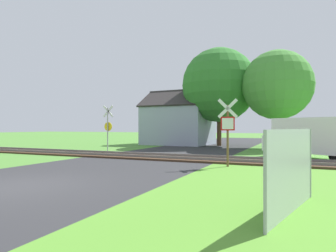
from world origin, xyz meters
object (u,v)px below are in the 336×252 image
(crossing_sign_far, at_px, (108,125))
(mail_truck, at_px, (313,136))
(house, at_px, (178,124))
(stop_sign_near, at_px, (228,127))
(tree_right, at_px, (277,85))
(fence_panel, at_px, (292,171))
(tree_center, at_px, (219,85))

(crossing_sign_far, xyz_separation_m, mail_truck, (13.31, 0.06, -0.64))
(crossing_sign_far, height_order, house, house)
(stop_sign_near, bearing_deg, tree_right, -108.71)
(tree_right, relative_size, fence_panel, 2.50)
(house, xyz_separation_m, mail_truck, (11.72, -9.69, -0.81))
(stop_sign_near, xyz_separation_m, tree_right, (1.25, 12.82, 3.44))
(stop_sign_near, relative_size, tree_right, 0.37)
(tree_center, relative_size, mail_truck, 1.76)
(stop_sign_near, height_order, crossing_sign_far, crossing_sign_far)
(house, relative_size, tree_center, 0.74)
(tree_right, relative_size, tree_center, 0.88)
(stop_sign_near, xyz_separation_m, house, (-8.17, 14.71, 0.32))
(crossing_sign_far, height_order, fence_panel, crossing_sign_far)
(house, bearing_deg, tree_center, -3.15)
(crossing_sign_far, bearing_deg, tree_center, 58.08)
(fence_panel, bearing_deg, stop_sign_near, 36.61)
(tree_right, distance_m, fence_panel, 19.76)
(tree_right, height_order, tree_center, tree_center)
(house, relative_size, mail_truck, 1.31)
(stop_sign_near, distance_m, tree_right, 13.33)
(crossing_sign_far, relative_size, mail_truck, 0.64)
(stop_sign_near, height_order, mail_truck, stop_sign_near)
(crossing_sign_far, height_order, mail_truck, crossing_sign_far)
(stop_sign_near, bearing_deg, mail_truck, -138.40)
(tree_center, height_order, mail_truck, tree_center)
(stop_sign_near, xyz_separation_m, crossing_sign_far, (-9.77, 4.96, 0.16))
(tree_right, bearing_deg, tree_center, 164.50)
(tree_right, xyz_separation_m, tree_center, (-5.17, 1.43, 0.46))
(house, bearing_deg, stop_sign_near, -57.93)
(crossing_sign_far, relative_size, fence_panel, 1.04)
(mail_truck, distance_m, fence_panel, 11.47)
(crossing_sign_far, xyz_separation_m, fence_panel, (12.51, -11.37, -1.03))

